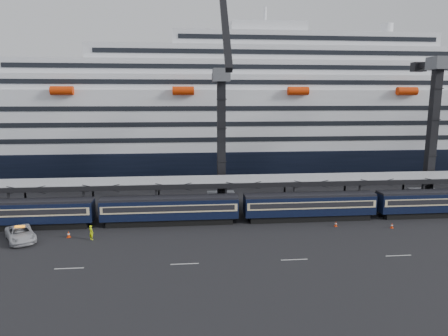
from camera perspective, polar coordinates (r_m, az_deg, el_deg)
The scene contains 11 objects.
ground at distance 54.22m, azimuth 23.47°, elevation -9.72°, with size 260.00×260.00×0.00m, color black.
train at distance 60.33m, azimuth 15.15°, elevation -5.07°, with size 133.05×3.00×4.05m.
canopy at distance 64.98m, azimuth 17.89°, elevation -1.37°, with size 130.00×6.25×5.53m.
cruise_ship at distance 93.84m, azimuth 9.79°, elevation 6.71°, with size 214.09×28.84×34.00m.
crane_dark_near at distance 63.53m, azimuth -0.35°, elevation 4.95°, with size 4.50×17.75×35.08m.
crane_dark_mid at distance 74.25m, azimuth 27.87°, elevation 5.64°, with size 4.50×18.24×39.64m.
pickup_truck at distance 56.13m, azimuth -27.07°, elevation -8.38°, with size 2.94×6.37×1.77m, color #B0B1B8.
worker at distance 53.13m, azimuth -18.45°, elevation -8.74°, with size 0.68×0.45×1.86m, color #DFFF0D.
traffic_cone_b at distance 55.04m, azimuth -21.32°, elevation -8.81°, with size 0.44×0.44×0.87m.
traffic_cone_c at distance 57.69m, azimuth 15.68°, elevation -7.69°, with size 0.37×0.37×0.75m.
traffic_cone_d at distance 59.50m, azimuth 22.87°, elevation -7.58°, with size 0.37×0.37×0.74m.
Camera 1 is at (-25.61, -44.44, 17.57)m, focal length 32.00 mm.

